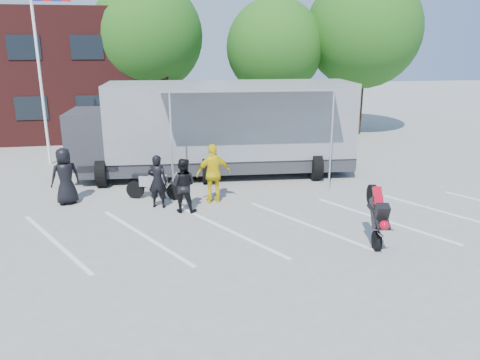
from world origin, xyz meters
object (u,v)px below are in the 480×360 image
object	(u,v)px
flagpole	(43,47)
tree_mid	(275,48)
spectator_hivis	(214,174)
stunt_bike_rider	(370,241)
spectator_leather_b	(158,181)
tree_right	(363,30)
spectator_leather_c	(183,185)
tree_left	(147,36)
spectator_leather_a	(65,176)
transporter_truck	(219,175)
parked_motorcycle	(156,199)

from	to	relation	value
flagpole	tree_mid	world-z (taller)	flagpole
spectator_hivis	tree_mid	bearing A→B (deg)	-120.58
stunt_bike_rider	spectator_leather_b	size ratio (longest dim) A/B	1.00
tree_right	spectator_leather_c	size ratio (longest dim) A/B	5.20
tree_mid	stunt_bike_rider	distance (m)	16.27
spectator_hivis	tree_left	bearing A→B (deg)	-87.83
spectator_leather_a	transporter_truck	bearing A→B (deg)	-178.75
tree_left	spectator_leather_a	distance (m)	12.91
parked_motorcycle	tree_mid	bearing A→B (deg)	-15.92
flagpole	spectator_leather_c	distance (m)	9.84
transporter_truck	stunt_bike_rider	xyz separation A→B (m)	(3.18, -7.38, 0.00)
stunt_bike_rider	tree_right	bearing A→B (deg)	77.10
tree_left	stunt_bike_rider	size ratio (longest dim) A/B	4.86
spectator_leather_a	spectator_leather_c	bearing A→B (deg)	134.77
tree_mid	spectator_hivis	world-z (taller)	tree_mid
tree_right	spectator_leather_a	distance (m)	18.65
tree_left	stunt_bike_rider	world-z (taller)	tree_left
spectator_leather_b	tree_mid	bearing A→B (deg)	-103.09
tree_left	spectator_hivis	size ratio (longest dim) A/B	4.29
spectator_leather_a	spectator_hivis	world-z (taller)	spectator_hivis
parked_motorcycle	stunt_bike_rider	bearing A→B (deg)	-112.57
spectator_leather_a	spectator_leather_b	bearing A→B (deg)	139.07
spectator_hivis	transporter_truck	bearing A→B (deg)	-107.93
flagpole	spectator_leather_c	size ratio (longest dim) A/B	4.56
tree_right	spectator_leather_b	size ratio (longest dim) A/B	5.14
flagpole	spectator_leather_a	distance (m)	7.19
tree_left	spectator_leather_b	world-z (taller)	tree_left
flagpole	spectator_leather_b	distance (m)	9.02
transporter_truck	spectator_hivis	bearing A→B (deg)	-96.99
tree_left	spectator_leather_c	xyz separation A→B (m)	(1.03, -13.18, -4.69)
flagpole	transporter_truck	distance (m)	9.14
parked_motorcycle	stunt_bike_rider	size ratio (longest dim) A/B	1.17
tree_left	spectator_leather_a	world-z (taller)	tree_left
tree_mid	stunt_bike_rider	xyz separation A→B (m)	(-1.10, -15.46, -4.94)
flagpole	tree_right	distance (m)	16.88
tree_left	parked_motorcycle	bearing A→B (deg)	-89.34
flagpole	spectator_leather_b	size ratio (longest dim) A/B	4.51
tree_mid	parked_motorcycle	world-z (taller)	tree_mid
flagpole	spectator_hivis	xyz separation A→B (m)	(6.34, -6.45, -4.05)
transporter_truck	spectator_hivis	xyz separation A→B (m)	(-0.63, -3.37, 1.01)
transporter_truck	spectator_leather_c	size ratio (longest dim) A/B	6.70
tree_left	stunt_bike_rider	bearing A→B (deg)	-70.27
tree_mid	tree_right	xyz separation A→B (m)	(5.00, -0.50, 0.93)
spectator_leather_c	tree_left	bearing A→B (deg)	-68.09
tree_left	stunt_bike_rider	xyz separation A→B (m)	(5.90, -16.46, -5.57)
flagpole	spectator_leather_c	xyz separation A→B (m)	(5.27, -7.18, -4.18)
parked_motorcycle	spectator_leather_a	bearing A→B (deg)	106.26
spectator_leather_c	spectator_hivis	world-z (taller)	spectator_hivis
spectator_leather_c	parked_motorcycle	bearing A→B (deg)	-40.61
tree_left	spectator_hivis	xyz separation A→B (m)	(2.09, -12.45, -4.56)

